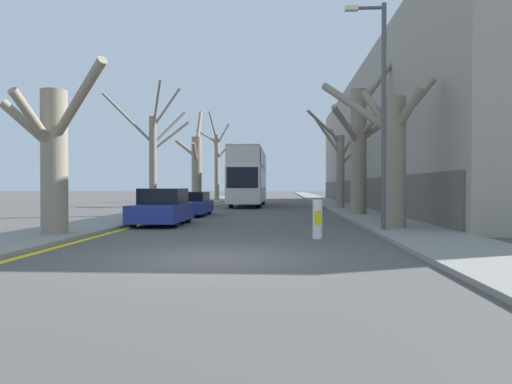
{
  "coord_description": "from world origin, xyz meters",
  "views": [
    {
      "loc": [
        1.51,
        -9.93,
        1.58
      ],
      "look_at": [
        -0.3,
        21.52,
        1.21
      ],
      "focal_mm": 32.0,
      "sensor_mm": 36.0,
      "label": 1
    }
  ],
  "objects_px": {
    "street_tree_right_1": "(360,145)",
    "double_decker_bus": "(249,175)",
    "street_tree_left_2": "(196,167)",
    "traffic_bollard": "(317,219)",
    "street_tree_left_1": "(154,154)",
    "street_tree_left_0": "(54,156)",
    "parked_car_0": "(162,208)",
    "street_tree_right_0": "(391,152)",
    "parked_car_1": "(191,204)",
    "lamp_post": "(381,105)",
    "street_tree_left_3": "(217,162)",
    "street_tree_right_2": "(340,164)"
  },
  "relations": [
    {
      "from": "traffic_bollard",
      "to": "street_tree_right_1",
      "type": "bearing_deg",
      "value": 74.21
    },
    {
      "from": "street_tree_left_0",
      "to": "street_tree_right_0",
      "type": "bearing_deg",
      "value": 15.81
    },
    {
      "from": "parked_car_1",
      "to": "double_decker_bus",
      "type": "bearing_deg",
      "value": 80.27
    },
    {
      "from": "street_tree_left_3",
      "to": "parked_car_1",
      "type": "distance_m",
      "value": 24.29
    },
    {
      "from": "parked_car_0",
      "to": "street_tree_right_0",
      "type": "bearing_deg",
      "value": -10.84
    },
    {
      "from": "street_tree_left_2",
      "to": "traffic_bollard",
      "type": "distance_m",
      "value": 24.56
    },
    {
      "from": "street_tree_right_1",
      "to": "traffic_bollard",
      "type": "height_order",
      "value": "street_tree_right_1"
    },
    {
      "from": "double_decker_bus",
      "to": "parked_car_0",
      "type": "relative_size",
      "value": 2.99
    },
    {
      "from": "street_tree_right_1",
      "to": "lamp_post",
      "type": "distance_m",
      "value": 9.41
    },
    {
      "from": "street_tree_left_1",
      "to": "parked_car_1",
      "type": "xyz_separation_m",
      "value": [
        2.11,
        -0.09,
        -2.73
      ]
    },
    {
      "from": "parked_car_0",
      "to": "traffic_bollard",
      "type": "xyz_separation_m",
      "value": [
        6.02,
        -4.71,
        -0.11
      ]
    },
    {
      "from": "street_tree_right_2",
      "to": "street_tree_left_0",
      "type": "bearing_deg",
      "value": -121.01
    },
    {
      "from": "street_tree_left_2",
      "to": "street_tree_right_0",
      "type": "relative_size",
      "value": 1.38
    },
    {
      "from": "double_decker_bus",
      "to": "parked_car_0",
      "type": "bearing_deg",
      "value": -96.65
    },
    {
      "from": "street_tree_right_2",
      "to": "parked_car_1",
      "type": "xyz_separation_m",
      "value": [
        -8.99,
        -7.62,
        -2.56
      ]
    },
    {
      "from": "street_tree_left_1",
      "to": "street_tree_right_1",
      "type": "bearing_deg",
      "value": 2.11
    },
    {
      "from": "street_tree_left_0",
      "to": "street_tree_left_2",
      "type": "height_order",
      "value": "street_tree_left_2"
    },
    {
      "from": "street_tree_left_0",
      "to": "parked_car_0",
      "type": "relative_size",
      "value": 1.28
    },
    {
      "from": "street_tree_left_2",
      "to": "traffic_bollard",
      "type": "bearing_deg",
      "value": -70.63
    },
    {
      "from": "lamp_post",
      "to": "street_tree_right_1",
      "type": "bearing_deg",
      "value": 84.55
    },
    {
      "from": "street_tree_left_3",
      "to": "street_tree_right_0",
      "type": "xyz_separation_m",
      "value": [
        11.01,
        -31.67,
        -1.34
      ]
    },
    {
      "from": "parked_car_0",
      "to": "traffic_bollard",
      "type": "distance_m",
      "value": 7.65
    },
    {
      "from": "street_tree_left_1",
      "to": "street_tree_right_2",
      "type": "relative_size",
      "value": 1.06
    },
    {
      "from": "street_tree_right_1",
      "to": "double_decker_bus",
      "type": "bearing_deg",
      "value": 119.72
    },
    {
      "from": "street_tree_left_1",
      "to": "street_tree_left_2",
      "type": "height_order",
      "value": "street_tree_left_2"
    },
    {
      "from": "street_tree_left_1",
      "to": "double_decker_bus",
      "type": "xyz_separation_m",
      "value": [
        4.31,
        12.69,
        -0.78
      ]
    },
    {
      "from": "parked_car_0",
      "to": "parked_car_1",
      "type": "height_order",
      "value": "parked_car_0"
    },
    {
      "from": "parked_car_0",
      "to": "street_tree_left_1",
      "type": "bearing_deg",
      "value": 109.07
    },
    {
      "from": "street_tree_left_2",
      "to": "street_tree_right_1",
      "type": "bearing_deg",
      "value": -46.31
    },
    {
      "from": "parked_car_0",
      "to": "lamp_post",
      "type": "relative_size",
      "value": 0.51
    },
    {
      "from": "street_tree_left_0",
      "to": "lamp_post",
      "type": "relative_size",
      "value": 0.65
    },
    {
      "from": "street_tree_right_1",
      "to": "parked_car_0",
      "type": "height_order",
      "value": "street_tree_right_1"
    },
    {
      "from": "street_tree_left_1",
      "to": "parked_car_0",
      "type": "xyz_separation_m",
      "value": [
        2.11,
        -6.11,
        -2.65
      ]
    },
    {
      "from": "street_tree_left_2",
      "to": "traffic_bollard",
      "type": "relative_size",
      "value": 6.8
    },
    {
      "from": "parked_car_1",
      "to": "traffic_bollard",
      "type": "xyz_separation_m",
      "value": [
        6.02,
        -10.73,
        -0.03
      ]
    },
    {
      "from": "street_tree_left_0",
      "to": "parked_car_1",
      "type": "relative_size",
      "value": 1.19
    },
    {
      "from": "street_tree_right_2",
      "to": "traffic_bollard",
      "type": "relative_size",
      "value": 5.74
    },
    {
      "from": "street_tree_left_1",
      "to": "lamp_post",
      "type": "relative_size",
      "value": 0.92
    },
    {
      "from": "street_tree_left_0",
      "to": "street_tree_right_2",
      "type": "relative_size",
      "value": 0.75
    },
    {
      "from": "street_tree_right_1",
      "to": "parked_car_1",
      "type": "height_order",
      "value": "street_tree_right_1"
    },
    {
      "from": "parked_car_1",
      "to": "street_tree_right_2",
      "type": "bearing_deg",
      "value": 40.27
    },
    {
      "from": "double_decker_bus",
      "to": "traffic_bollard",
      "type": "distance_m",
      "value": 23.91
    },
    {
      "from": "street_tree_right_0",
      "to": "street_tree_right_2",
      "type": "bearing_deg",
      "value": 89.79
    },
    {
      "from": "street_tree_left_1",
      "to": "double_decker_bus",
      "type": "distance_m",
      "value": 13.43
    },
    {
      "from": "street_tree_left_3",
      "to": "parked_car_0",
      "type": "distance_m",
      "value": 30.23
    },
    {
      "from": "street_tree_right_2",
      "to": "street_tree_left_2",
      "type": "bearing_deg",
      "value": 157.05
    },
    {
      "from": "street_tree_right_1",
      "to": "double_decker_bus",
      "type": "xyz_separation_m",
      "value": [
        -7.01,
        12.28,
        -1.27
      ]
    },
    {
      "from": "street_tree_left_0",
      "to": "street_tree_left_2",
      "type": "distance_m",
      "value": 23.19
    },
    {
      "from": "street_tree_left_2",
      "to": "street_tree_right_2",
      "type": "height_order",
      "value": "street_tree_left_2"
    },
    {
      "from": "street_tree_right_1",
      "to": "traffic_bollard",
      "type": "xyz_separation_m",
      "value": [
        -3.18,
        -11.24,
        -3.26
      ]
    }
  ]
}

